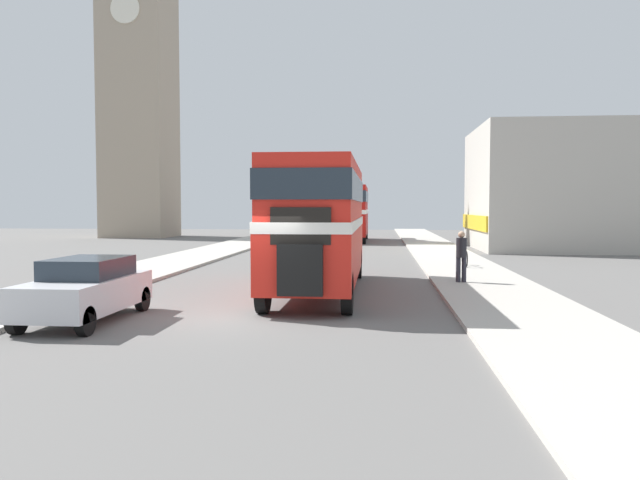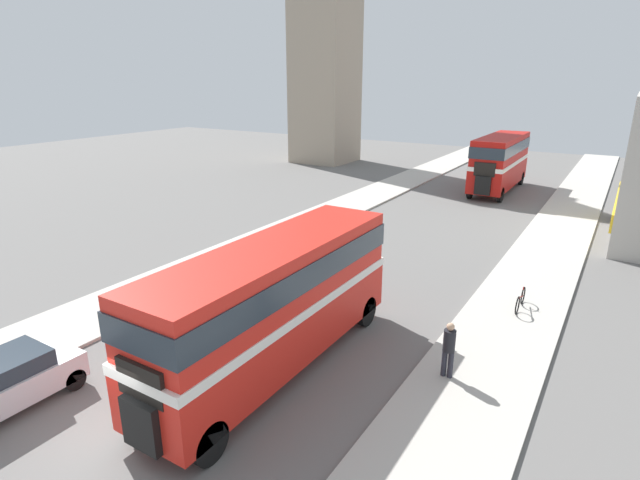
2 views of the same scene
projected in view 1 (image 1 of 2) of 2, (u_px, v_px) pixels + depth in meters
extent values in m
plane|color=slate|center=(251.00, 319.00, 15.18)|extent=(120.00, 120.00, 0.00)
cube|color=#B7B2A8|center=(535.00, 321.00, 14.54)|extent=(3.50, 120.00, 0.12)
cube|color=red|center=(320.00, 252.00, 19.89)|extent=(2.44, 9.96, 1.55)
cube|color=white|center=(320.00, 223.00, 19.84)|extent=(2.46, 10.01, 0.28)
cube|color=red|center=(320.00, 192.00, 19.79)|extent=(2.39, 9.76, 1.69)
cube|color=#232D38|center=(320.00, 189.00, 19.79)|extent=(2.46, 9.86, 0.76)
cube|color=black|center=(300.00, 270.00, 14.84)|extent=(1.10, 0.20, 1.24)
cube|color=black|center=(301.00, 226.00, 14.93)|extent=(1.46, 0.12, 0.90)
cylinder|color=black|center=(263.00, 292.00, 15.95)|extent=(0.28, 1.10, 1.10)
cylinder|color=black|center=(347.00, 293.00, 15.75)|extent=(0.28, 1.10, 1.10)
cylinder|color=black|center=(302.00, 263.00, 24.00)|extent=(0.28, 1.10, 1.10)
cylinder|color=black|center=(358.00, 264.00, 23.80)|extent=(0.28, 1.10, 1.10)
cube|color=#B2140F|center=(351.00, 224.00, 49.50)|extent=(2.49, 9.21, 1.68)
cube|color=white|center=(351.00, 212.00, 49.45)|extent=(2.51, 9.26, 0.31)
cube|color=#B2140F|center=(351.00, 198.00, 49.39)|extent=(2.44, 9.03, 1.83)
cube|color=#232D38|center=(351.00, 197.00, 49.39)|extent=(2.51, 9.12, 0.82)
cube|color=black|center=(348.00, 227.00, 44.83)|extent=(1.12, 0.20, 1.34)
cube|color=black|center=(349.00, 211.00, 44.90)|extent=(1.49, 0.12, 0.98)
cylinder|color=black|center=(334.00, 236.00, 45.94)|extent=(0.28, 1.10, 1.10)
cylinder|color=black|center=(364.00, 237.00, 45.74)|extent=(0.28, 1.10, 1.10)
cylinder|color=black|center=(340.00, 232.00, 53.25)|extent=(0.28, 1.10, 1.10)
cylinder|color=black|center=(366.00, 233.00, 53.04)|extent=(0.28, 1.10, 1.10)
cube|color=silver|center=(86.00, 294.00, 14.79)|extent=(1.73, 4.10, 0.75)
cube|color=#232D38|center=(88.00, 268.00, 14.92)|extent=(1.52, 2.13, 0.47)
cylinder|color=black|center=(17.00, 320.00, 13.29)|extent=(0.20, 0.64, 0.64)
cylinder|color=black|center=(85.00, 321.00, 13.14)|extent=(0.20, 0.64, 0.64)
cylinder|color=black|center=(87.00, 298.00, 16.47)|extent=(0.20, 0.64, 0.64)
cylinder|color=black|center=(142.00, 299.00, 16.33)|extent=(0.20, 0.64, 0.64)
cylinder|color=#282833|center=(458.00, 270.00, 21.62)|extent=(0.16, 0.16, 0.86)
cylinder|color=#282833|center=(464.00, 270.00, 21.60)|extent=(0.16, 0.16, 0.86)
cylinder|color=black|center=(461.00, 248.00, 21.57)|extent=(0.36, 0.36, 0.68)
sphere|color=tan|center=(462.00, 235.00, 21.54)|extent=(0.23, 0.23, 0.23)
torus|color=black|center=(466.00, 259.00, 26.92)|extent=(0.05, 0.71, 0.71)
torus|color=black|center=(463.00, 257.00, 27.97)|extent=(0.05, 0.71, 0.71)
cylinder|color=maroon|center=(465.00, 255.00, 27.44)|extent=(0.04, 1.06, 0.34)
cylinder|color=maroon|center=(464.00, 253.00, 27.81)|extent=(0.04, 0.04, 0.43)
cube|color=tan|center=(139.00, 105.00, 56.18)|extent=(5.67, 5.67, 23.90)
cylinder|color=silver|center=(125.00, 8.00, 52.91)|extent=(2.55, 0.10, 2.55)
cube|color=#B2ADA3|center=(600.00, 188.00, 39.93)|extent=(15.73, 10.39, 7.82)
cube|color=gold|center=(474.00, 222.00, 40.78)|extent=(0.12, 9.87, 0.94)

